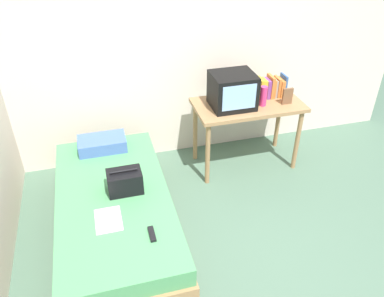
{
  "coord_description": "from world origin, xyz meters",
  "views": [
    {
      "loc": [
        -1.06,
        -1.96,
        2.68
      ],
      "look_at": [
        -0.22,
        1.09,
        0.57
      ],
      "focal_mm": 36.44,
      "sensor_mm": 36.0,
      "label": 1
    }
  ],
  "objects_px": {
    "handbag": "(125,181)",
    "remote_dark": "(152,234)",
    "water_bottle": "(263,96)",
    "book_row": "(271,87)",
    "bed": "(116,215)",
    "tv": "(233,91)",
    "pillow": "(102,144)",
    "magazine": "(108,220)",
    "desk": "(248,112)",
    "picture_frame": "(288,96)"
  },
  "relations": [
    {
      "from": "bed",
      "to": "pillow",
      "type": "distance_m",
      "value": 0.82
    },
    {
      "from": "handbag",
      "to": "magazine",
      "type": "height_order",
      "value": "handbag"
    },
    {
      "from": "remote_dark",
      "to": "picture_frame",
      "type": "bearing_deg",
      "value": 35.0
    },
    {
      "from": "bed",
      "to": "water_bottle",
      "type": "distance_m",
      "value": 1.92
    },
    {
      "from": "water_bottle",
      "to": "picture_frame",
      "type": "distance_m",
      "value": 0.26
    },
    {
      "from": "tv",
      "to": "pillow",
      "type": "height_order",
      "value": "tv"
    },
    {
      "from": "desk",
      "to": "water_bottle",
      "type": "bearing_deg",
      "value": -32.62
    },
    {
      "from": "book_row",
      "to": "handbag",
      "type": "relative_size",
      "value": 1.03
    },
    {
      "from": "bed",
      "to": "remote_dark",
      "type": "xyz_separation_m",
      "value": [
        0.25,
        -0.55,
        0.24
      ]
    },
    {
      "from": "remote_dark",
      "to": "pillow",
      "type": "bearing_deg",
      "value": 101.5
    },
    {
      "from": "remote_dark",
      "to": "handbag",
      "type": "bearing_deg",
      "value": 102.03
    },
    {
      "from": "pillow",
      "to": "magazine",
      "type": "xyz_separation_m",
      "value": [
        -0.04,
        -1.06,
        -0.06
      ]
    },
    {
      "from": "water_bottle",
      "to": "handbag",
      "type": "height_order",
      "value": "water_bottle"
    },
    {
      "from": "book_row",
      "to": "magazine",
      "type": "height_order",
      "value": "book_row"
    },
    {
      "from": "water_bottle",
      "to": "book_row",
      "type": "xyz_separation_m",
      "value": [
        0.17,
        0.17,
        0.0
      ]
    },
    {
      "from": "water_bottle",
      "to": "remote_dark",
      "type": "bearing_deg",
      "value": -139.48
    },
    {
      "from": "desk",
      "to": "water_bottle",
      "type": "height_order",
      "value": "water_bottle"
    },
    {
      "from": "bed",
      "to": "water_bottle",
      "type": "bearing_deg",
      "value": 21.79
    },
    {
      "from": "bed",
      "to": "magazine",
      "type": "xyz_separation_m",
      "value": [
        -0.06,
        -0.3,
        0.24
      ]
    },
    {
      "from": "handbag",
      "to": "book_row",
      "type": "bearing_deg",
      "value": 25.12
    },
    {
      "from": "handbag",
      "to": "magazine",
      "type": "xyz_separation_m",
      "value": [
        -0.18,
        -0.34,
        -0.1
      ]
    },
    {
      "from": "book_row",
      "to": "magazine",
      "type": "xyz_separation_m",
      "value": [
        -1.91,
        -1.14,
        -0.42
      ]
    },
    {
      "from": "water_bottle",
      "to": "book_row",
      "type": "relative_size",
      "value": 0.69
    },
    {
      "from": "desk",
      "to": "picture_frame",
      "type": "distance_m",
      "value": 0.45
    },
    {
      "from": "handbag",
      "to": "desk",
      "type": "bearing_deg",
      "value": 26.55
    },
    {
      "from": "water_bottle",
      "to": "book_row",
      "type": "distance_m",
      "value": 0.24
    },
    {
      "from": "desk",
      "to": "picture_frame",
      "type": "xyz_separation_m",
      "value": [
        0.39,
        -0.12,
        0.19
      ]
    },
    {
      "from": "picture_frame",
      "to": "pillow",
      "type": "xyz_separation_m",
      "value": [
        -1.96,
        0.13,
        -0.34
      ]
    },
    {
      "from": "book_row",
      "to": "handbag",
      "type": "height_order",
      "value": "book_row"
    },
    {
      "from": "magazine",
      "to": "tv",
      "type": "bearing_deg",
      "value": 36.16
    },
    {
      "from": "water_bottle",
      "to": "handbag",
      "type": "distance_m",
      "value": 1.71
    },
    {
      "from": "pillow",
      "to": "magazine",
      "type": "distance_m",
      "value": 1.07
    },
    {
      "from": "tv",
      "to": "remote_dark",
      "type": "xyz_separation_m",
      "value": [
        -1.11,
        -1.29,
        -0.49
      ]
    },
    {
      "from": "picture_frame",
      "to": "magazine",
      "type": "bearing_deg",
      "value": -155.04
    },
    {
      "from": "desk",
      "to": "book_row",
      "type": "distance_m",
      "value": 0.37
    },
    {
      "from": "pillow",
      "to": "handbag",
      "type": "xyz_separation_m",
      "value": [
        0.14,
        -0.73,
        0.04
      ]
    },
    {
      "from": "tv",
      "to": "magazine",
      "type": "xyz_separation_m",
      "value": [
        -1.42,
        -1.04,
        -0.49
      ]
    },
    {
      "from": "pillow",
      "to": "bed",
      "type": "bearing_deg",
      "value": -88.36
    },
    {
      "from": "bed",
      "to": "pillow",
      "type": "relative_size",
      "value": 4.2
    },
    {
      "from": "desk",
      "to": "magazine",
      "type": "bearing_deg",
      "value": -146.92
    },
    {
      "from": "bed",
      "to": "water_bottle",
      "type": "xyz_separation_m",
      "value": [
        1.68,
        0.67,
        0.66
      ]
    },
    {
      "from": "magazine",
      "to": "handbag",
      "type": "bearing_deg",
      "value": 61.35
    },
    {
      "from": "desk",
      "to": "remote_dark",
      "type": "bearing_deg",
      "value": -135.0
    },
    {
      "from": "water_bottle",
      "to": "pillow",
      "type": "distance_m",
      "value": 1.74
    },
    {
      "from": "pillow",
      "to": "remote_dark",
      "type": "distance_m",
      "value": 1.34
    },
    {
      "from": "picture_frame",
      "to": "magazine",
      "type": "distance_m",
      "value": 2.24
    },
    {
      "from": "handbag",
      "to": "remote_dark",
      "type": "bearing_deg",
      "value": -77.97
    },
    {
      "from": "bed",
      "to": "desk",
      "type": "distance_m",
      "value": 1.78
    },
    {
      "from": "handbag",
      "to": "tv",
      "type": "bearing_deg",
      "value": 29.55
    },
    {
      "from": "bed",
      "to": "magazine",
      "type": "relative_size",
      "value": 6.9
    }
  ]
}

